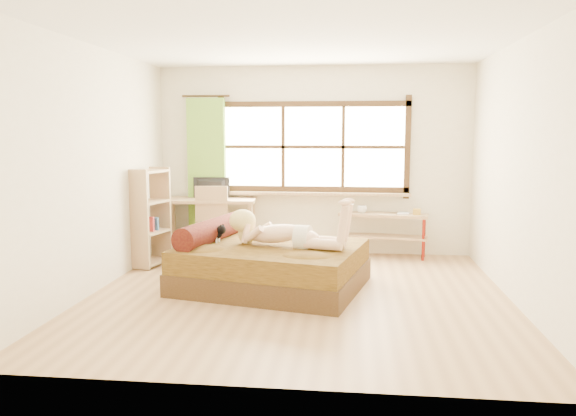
# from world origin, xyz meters

# --- Properties ---
(floor) EXTENTS (4.50, 4.50, 0.00)m
(floor) POSITION_xyz_m (0.00, 0.00, 0.00)
(floor) COLOR #9E754C
(floor) RESTS_ON ground
(ceiling) EXTENTS (4.50, 4.50, 0.00)m
(ceiling) POSITION_xyz_m (0.00, 0.00, 2.70)
(ceiling) COLOR white
(ceiling) RESTS_ON wall_back
(wall_back) EXTENTS (4.50, 0.00, 4.50)m
(wall_back) POSITION_xyz_m (0.00, 2.25, 1.35)
(wall_back) COLOR silver
(wall_back) RESTS_ON floor
(wall_front) EXTENTS (4.50, 0.00, 4.50)m
(wall_front) POSITION_xyz_m (0.00, -2.25, 1.35)
(wall_front) COLOR silver
(wall_front) RESTS_ON floor
(wall_left) EXTENTS (0.00, 4.50, 4.50)m
(wall_left) POSITION_xyz_m (-2.25, 0.00, 1.35)
(wall_left) COLOR silver
(wall_left) RESTS_ON floor
(wall_right) EXTENTS (0.00, 4.50, 4.50)m
(wall_right) POSITION_xyz_m (2.25, 0.00, 1.35)
(wall_right) COLOR silver
(wall_right) RESTS_ON floor
(window) EXTENTS (2.80, 0.16, 1.46)m
(window) POSITION_xyz_m (0.00, 2.22, 1.51)
(window) COLOR #FFEDBF
(window) RESTS_ON wall_back
(curtain) EXTENTS (0.55, 0.10, 2.20)m
(curtain) POSITION_xyz_m (-1.55, 2.13, 1.15)
(curtain) COLOR #4D7D22
(curtain) RESTS_ON wall_back
(bed) EXTENTS (2.27, 1.97, 0.75)m
(bed) POSITION_xyz_m (-0.38, 0.30, 0.27)
(bed) COLOR black
(bed) RESTS_ON floor
(woman) EXTENTS (1.43, 0.69, 0.59)m
(woman) POSITION_xyz_m (-0.18, 0.24, 0.79)
(woman) COLOR beige
(woman) RESTS_ON bed
(kitten) EXTENTS (0.31, 0.18, 0.24)m
(kitten) POSITION_xyz_m (-1.05, 0.39, 0.61)
(kitten) COLOR black
(kitten) RESTS_ON bed
(desk) EXTENTS (1.35, 0.72, 0.81)m
(desk) POSITION_xyz_m (-1.46, 1.95, 0.70)
(desk) COLOR tan
(desk) RESTS_ON floor
(monitor) EXTENTS (0.53, 0.12, 0.30)m
(monitor) POSITION_xyz_m (-1.46, 2.00, 0.96)
(monitor) COLOR black
(monitor) RESTS_ON desk
(chair) EXTENTS (0.50, 0.50, 1.02)m
(chair) POSITION_xyz_m (-1.37, 1.59, 0.57)
(chair) COLOR tan
(chair) RESTS_ON floor
(pipe_shelf) EXTENTS (1.27, 0.52, 0.70)m
(pipe_shelf) POSITION_xyz_m (1.03, 2.07, 0.45)
(pipe_shelf) COLOR tan
(pipe_shelf) RESTS_ON floor
(cup) EXTENTS (0.16, 0.16, 0.11)m
(cup) POSITION_xyz_m (0.71, 2.07, 0.67)
(cup) COLOR gray
(cup) RESTS_ON pipe_shelf
(book) EXTENTS (0.20, 0.25, 0.02)m
(book) POSITION_xyz_m (1.21, 2.07, 0.63)
(book) COLOR gray
(book) RESTS_ON pipe_shelf
(bookshelf) EXTENTS (0.44, 0.62, 1.29)m
(bookshelf) POSITION_xyz_m (-2.08, 1.16, 0.65)
(bookshelf) COLOR tan
(bookshelf) RESTS_ON floor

